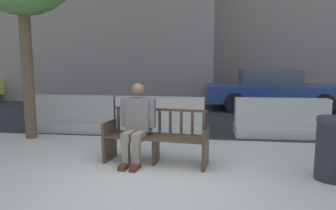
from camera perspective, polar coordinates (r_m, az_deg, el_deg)
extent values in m
plane|color=#B7B2A8|center=(4.52, -2.71, -14.28)|extent=(200.00, 200.00, 0.00)
cube|color=#28282B|center=(12.94, 4.25, 0.68)|extent=(120.00, 12.00, 0.01)
cube|color=#473323|center=(5.68, -10.15, -6.10)|extent=(0.11, 0.52, 0.66)
cube|color=#473323|center=(5.24, 6.56, -7.27)|extent=(0.11, 0.52, 0.66)
cube|color=#473323|center=(5.43, -2.14, -7.81)|extent=(0.08, 0.33, 0.45)
cube|color=#473323|center=(5.16, -2.88, -6.11)|extent=(1.60, 0.25, 0.02)
cube|color=#473323|center=(5.27, -2.51, -5.81)|extent=(1.60, 0.25, 0.02)
cube|color=#473323|center=(5.37, -2.15, -5.52)|extent=(1.60, 0.25, 0.02)
cube|color=#473323|center=(5.48, -1.81, -5.24)|extent=(1.60, 0.25, 0.02)
cube|color=#473323|center=(5.59, -1.48, -4.97)|extent=(1.60, 0.25, 0.02)
cube|color=#473323|center=(5.52, -1.47, -0.78)|extent=(1.59, 0.22, 0.04)
cube|color=#473323|center=(5.80, -8.62, -2.53)|extent=(0.05, 0.03, 0.38)
cube|color=#473323|center=(5.73, -6.89, -2.62)|extent=(0.05, 0.03, 0.38)
cube|color=#473323|center=(5.66, -5.12, -2.72)|extent=(0.05, 0.03, 0.38)
cube|color=#473323|center=(5.61, -3.31, -2.82)|extent=(0.05, 0.03, 0.38)
cube|color=#473323|center=(5.55, -1.46, -2.92)|extent=(0.05, 0.03, 0.38)
cube|color=#473323|center=(5.51, 0.42, -3.01)|extent=(0.05, 0.03, 0.38)
cube|color=#473323|center=(5.47, 2.33, -3.11)|extent=(0.05, 0.03, 0.38)
cube|color=#473323|center=(5.43, 4.27, -3.20)|extent=(0.05, 0.03, 0.38)
cube|color=#473323|center=(5.40, 6.23, -3.29)|extent=(0.05, 0.03, 0.38)
cube|color=#473323|center=(5.59, -10.32, -3.02)|extent=(0.10, 0.46, 0.03)
cube|color=#473323|center=(5.14, 6.59, -3.95)|extent=(0.10, 0.46, 0.03)
cube|color=#66605B|center=(5.46, -5.10, -1.65)|extent=(0.42, 0.28, 0.56)
sphere|color=brown|center=(5.38, -5.22, 2.72)|extent=(0.21, 0.21, 0.21)
cube|color=#7F705B|center=(5.35, -6.75, -5.27)|extent=(0.19, 0.45, 0.14)
cube|color=#7F705B|center=(5.29, -4.92, -5.40)|extent=(0.19, 0.45, 0.14)
cube|color=#7F705B|center=(5.27, -7.37, -8.39)|extent=(0.12, 0.12, 0.45)
cube|color=#7F705B|center=(5.21, -5.50, -8.56)|extent=(0.12, 0.12, 0.45)
cube|color=#4C2319|center=(5.25, -7.66, -10.56)|extent=(0.14, 0.27, 0.08)
cube|color=#4C2319|center=(5.19, -5.78, -10.76)|extent=(0.14, 0.27, 0.08)
cube|color=#66605B|center=(5.51, -7.61, -1.17)|extent=(0.10, 0.13, 0.48)
cube|color=#66605B|center=(5.35, -2.73, -1.40)|extent=(0.10, 0.13, 0.48)
cube|color=#ADA89E|center=(7.49, -1.38, -4.08)|extent=(2.01, 0.70, 0.24)
cube|color=#ADA89E|center=(7.41, -1.40, -0.91)|extent=(2.00, 0.32, 0.60)
cube|color=#9E998E|center=(8.07, -15.94, -3.50)|extent=(2.01, 0.70, 0.24)
cube|color=#9E998E|center=(7.99, -16.06, -0.55)|extent=(2.00, 0.32, 0.60)
cube|color=#ADA89E|center=(7.66, 19.00, -4.26)|extent=(2.02, 0.74, 0.24)
cube|color=#ADA89E|center=(7.58, 19.15, -1.16)|extent=(2.01, 0.37, 0.60)
cylinder|color=brown|center=(7.54, -23.31, 6.07)|extent=(0.24, 0.24, 3.04)
cylinder|color=black|center=(15.60, -27.14, 2.27)|extent=(0.65, 0.25, 0.64)
cube|color=navy|center=(11.44, 17.83, 1.99)|extent=(4.33, 1.95, 0.56)
cube|color=#38424C|center=(11.36, 17.10, 4.67)|extent=(1.86, 1.67, 0.50)
cylinder|color=black|center=(12.63, 22.95, 1.29)|extent=(0.64, 0.23, 0.64)
cylinder|color=black|center=(10.97, 25.51, 0.15)|extent=(0.64, 0.23, 0.64)
cylinder|color=black|center=(12.15, 10.81, 1.55)|extent=(0.64, 0.23, 0.64)
cylinder|color=black|center=(10.41, 11.51, 0.40)|extent=(0.64, 0.23, 0.64)
cylinder|color=#232326|center=(5.23, 26.75, -7.14)|extent=(0.46, 0.46, 0.84)
cylinder|color=#2D2D33|center=(5.13, 27.08, -2.28)|extent=(0.48, 0.48, 0.06)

